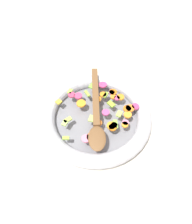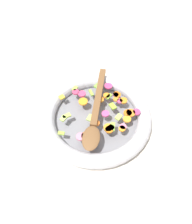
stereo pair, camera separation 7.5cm
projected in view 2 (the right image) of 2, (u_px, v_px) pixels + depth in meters
ground_plane at (96, 120)px, 0.79m from camera, size 4.00×4.00×0.00m
skillet at (96, 117)px, 0.77m from camera, size 0.39×0.39×0.05m
chopped_vegetables at (103, 112)px, 0.75m from camera, size 0.28×0.30×0.01m
wooden_spoon at (95, 114)px, 0.73m from camera, size 0.35×0.09×0.01m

